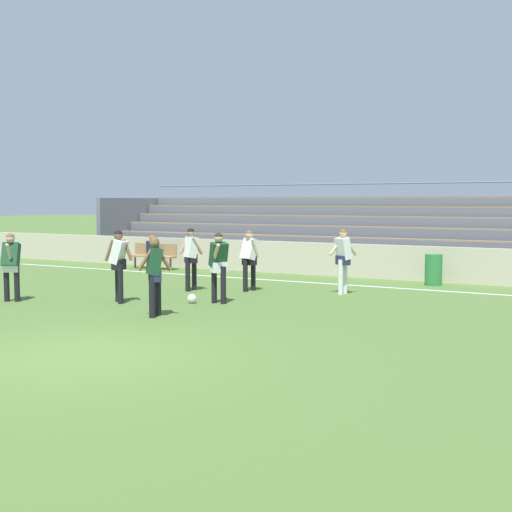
{
  "coord_description": "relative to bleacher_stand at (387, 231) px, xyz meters",
  "views": [
    {
      "loc": [
        7.26,
        -7.58,
        2.4
      ],
      "look_at": [
        -1.01,
        7.5,
        0.98
      ],
      "focal_mm": 46.64,
      "sensor_mm": 36.0,
      "label": 1
    }
  ],
  "objects": [
    {
      "name": "sideline_wall",
      "position": [
        -0.02,
        -3.17,
        -0.82
      ],
      "size": [
        48.0,
        0.16,
        1.06
      ],
      "primitive_type": "cube",
      "color": "beige",
      "rests_on": "ground"
    },
    {
      "name": "bleacher_stand",
      "position": [
        0.0,
        0.0,
        0.0
      ],
      "size": [
        23.31,
        4.43,
        3.11
      ],
      "color": "#897051",
      "rests_on": "ground"
    },
    {
      "name": "field_line_sideline",
      "position": [
        -0.02,
        -5.08,
        -1.35
      ],
      "size": [
        44.0,
        0.12,
        0.01
      ],
      "primitive_type": "cube",
      "color": "white",
      "rests_on": "ground"
    },
    {
      "name": "player_white_trailing_run",
      "position": [
        -3.1,
        -10.81,
        -0.33
      ],
      "size": [
        0.57,
        0.46,
        1.72
      ],
      "color": "black",
      "rests_on": "ground"
    },
    {
      "name": "player_white_overlapping",
      "position": [
        -2.81,
        -8.23,
        -0.35
      ],
      "size": [
        0.64,
        0.46,
        1.68
      ],
      "color": "black",
      "rests_on": "ground"
    },
    {
      "name": "trash_bin",
      "position": [
        2.62,
        -3.97,
        -0.91
      ],
      "size": [
        0.49,
        0.49,
        0.89
      ],
      "primitive_type": "cylinder",
      "color": "#2D7F3D",
      "rests_on": "ground"
    },
    {
      "name": "spectator_seated",
      "position": [
        -7.19,
        -4.25,
        -0.65
      ],
      "size": [
        0.36,
        0.42,
        1.21
      ],
      "color": "#2D2D38",
      "rests_on": "ground"
    },
    {
      "name": "player_white_wide_left",
      "position": [
        1.01,
        -6.89,
        -0.35
      ],
      "size": [
        0.65,
        0.46,
        1.69
      ],
      "color": "white",
      "rests_on": "ground"
    },
    {
      "name": "bench_centre_sideline",
      "position": [
        -7.19,
        -4.13,
        -0.81
      ],
      "size": [
        1.8,
        0.4,
        0.9
      ],
      "color": "#99754C",
      "rests_on": "ground"
    },
    {
      "name": "player_dark_dropping_back",
      "position": [
        -5.48,
        -11.9,
        -0.39
      ],
      "size": [
        0.52,
        0.62,
        1.63
      ],
      "color": "black",
      "rests_on": "ground"
    },
    {
      "name": "player_dark_wide_right",
      "position": [
        -0.97,
        -9.77,
        -0.37
      ],
      "size": [
        0.5,
        0.65,
        1.66
      ],
      "color": "black",
      "rests_on": "ground"
    },
    {
      "name": "soccer_ball",
      "position": [
        -1.54,
        -10.06,
        -1.24
      ],
      "size": [
        0.22,
        0.22,
        0.22
      ],
      "primitive_type": "sphere",
      "color": "white",
      "rests_on": "ground"
    },
    {
      "name": "player_white_on_ball",
      "position": [
        -1.4,
        -7.54,
        -0.39
      ],
      "size": [
        0.56,
        0.47,
        1.63
      ],
      "color": "black",
      "rests_on": "ground"
    },
    {
      "name": "ground_plane",
      "position": [
        -0.02,
        -15.34,
        -1.35
      ],
      "size": [
        160.0,
        160.0,
        0.0
      ],
      "primitive_type": "plane",
      "color": "#4C6B30"
    },
    {
      "name": "player_dark_deep_cover",
      "position": [
        -1.18,
        -11.93,
        -0.36
      ],
      "size": [
        0.67,
        0.49,
        1.67
      ],
      "color": "black",
      "rests_on": "ground"
    }
  ]
}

